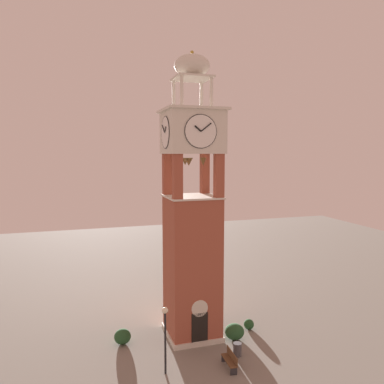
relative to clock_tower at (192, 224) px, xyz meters
The scene contains 8 objects.
ground 7.72m from the clock_tower, 85.92° to the left, with size 80.00×80.00×0.00m, color gray.
clock_tower is the anchor object (origin of this frame).
park_bench 8.57m from the clock_tower, 78.50° to the right, with size 0.49×1.61×0.95m.
lamp_post 6.97m from the clock_tower, 125.57° to the right, with size 0.36×0.36×3.91m.
trash_bin 8.29m from the clock_tower, 61.24° to the right, with size 0.52×0.52×0.80m, color #4C4C51.
shrub_near_entry 8.64m from the clock_tower, behind, with size 1.09×1.09×0.97m, color #234C28.
shrub_left_of_tower 7.78m from the clock_tower, 28.99° to the right, with size 1.30×1.30×1.03m, color #234C28.
shrub_behind_bench 8.45m from the clock_tower, ahead, with size 0.72×0.72×0.71m, color #234C28.
Camera 1 is at (-7.45, -23.68, 12.44)m, focal length 35.29 mm.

